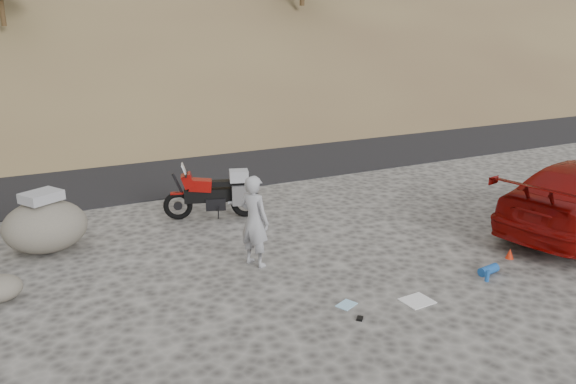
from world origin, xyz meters
TOP-DOWN VIEW (x-y plane):
  - ground at (0.00, 0.00)m, footprint 140.00×140.00m
  - road at (0.00, 9.00)m, footprint 120.00×7.00m
  - motorcycle at (-0.29, 3.58)m, footprint 2.15×1.03m
  - man at (-0.57, 0.78)m, footprint 0.64×0.74m
  - boulder at (-3.95, 3.21)m, footprint 1.91×1.76m
  - small_rock at (-4.80, 1.34)m, footprint 0.72×0.65m
  - gear_white_cloth at (1.18, -1.73)m, footprint 0.50×0.45m
  - gear_blue_mat at (2.97, -1.49)m, footprint 0.43×0.22m
  - gear_bottle at (2.73, -1.69)m, footprint 0.09×0.09m
  - gear_funnel at (3.86, -1.15)m, footprint 0.17×0.17m
  - gear_glove_b at (0.03, -1.79)m, footprint 0.14×0.14m
  - gear_blue_cloth at (0.09, -1.32)m, footprint 0.38×0.34m

SIDE VIEW (x-z plane):
  - ground at x=0.00m, z-range 0.00..0.00m
  - road at x=0.00m, z-range -0.03..0.03m
  - man at x=-0.57m, z-range -0.85..0.85m
  - gear_blue_cloth at x=0.09m, z-range 0.00..0.01m
  - gear_white_cloth at x=1.18m, z-range 0.00..0.02m
  - gear_glove_b at x=0.03m, z-range 0.00..0.04m
  - gear_blue_mat at x=2.97m, z-range 0.00..0.16m
  - gear_funnel at x=3.86m, z-range 0.00..0.20m
  - gear_bottle at x=2.73m, z-range 0.00..0.20m
  - small_rock at x=-4.80m, z-range 0.00..0.42m
  - boulder at x=-3.95m, z-range -0.07..1.13m
  - motorcycle at x=-0.29m, z-range -0.10..1.23m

